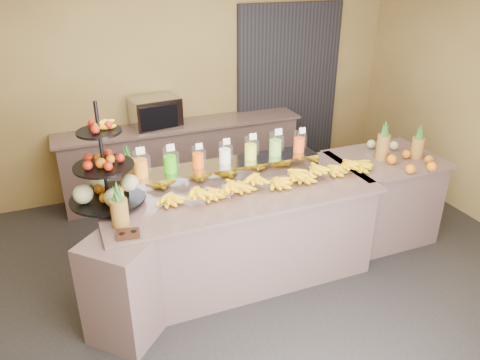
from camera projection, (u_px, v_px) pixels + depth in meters
ground at (251, 292)px, 4.36m from camera, size 6.00×6.00×0.00m
room_envelope at (238, 72)px, 4.27m from camera, size 6.04×5.02×2.82m
buffet_counter at (229, 238)px, 4.34m from camera, size 2.75×1.25×0.93m
right_counter at (381, 197)px, 5.07m from camera, size 1.08×0.88×0.93m
back_ledge at (183, 158)px, 6.04m from camera, size 3.10×0.55×0.93m
pitcher_tray at (225, 170)px, 4.40m from camera, size 1.85×0.30×0.15m
juice_pitcher_orange_a at (141, 166)px, 4.06m from camera, size 0.13×0.13×0.31m
juice_pitcher_green at (170, 162)px, 4.15m from camera, size 0.12×0.13×0.30m
juice_pitcher_orange_b at (198, 159)px, 4.25m from camera, size 0.11×0.11×0.26m
juice_pitcher_milk at (225, 154)px, 4.33m from camera, size 0.11×0.12×0.27m
juice_pitcher_lemon at (251, 150)px, 4.42m from camera, size 0.12×0.12×0.29m
juice_pitcher_lime at (275, 145)px, 4.50m from camera, size 0.12×0.13×0.30m
juice_pitcher_orange_c at (299, 143)px, 4.60m from camera, size 0.11×0.12×0.27m
banana_heap at (273, 176)px, 4.27m from camera, size 2.15×0.19×0.18m
fruit_stand at (111, 178)px, 3.89m from camera, size 0.66×0.66×0.89m
condiment_caddy at (128, 234)px, 3.51m from camera, size 0.19×0.15×0.03m
pineapple_left_a at (119, 210)px, 3.58m from camera, size 0.14×0.14×0.39m
pineapple_left_b at (129, 170)px, 4.21m from camera, size 0.14×0.14×0.42m
right_fruit_pile at (405, 155)px, 4.73m from camera, size 0.49×0.47×0.26m
oven_warmer at (155, 113)px, 5.66m from camera, size 0.60×0.45×0.38m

